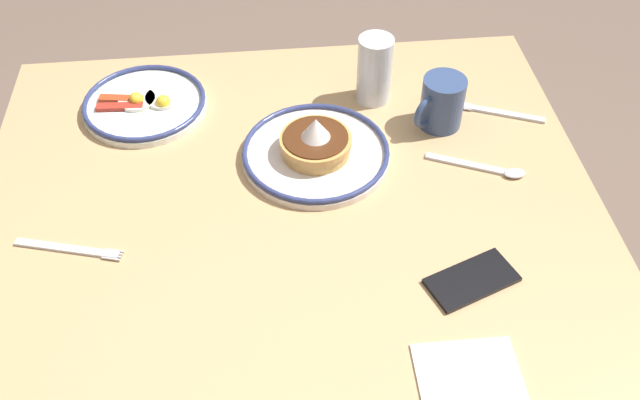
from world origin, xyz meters
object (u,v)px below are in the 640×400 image
drinking_glass (374,73)px  paper_napkin (471,383)px  fork_far (69,249)px  plate_center_pancakes (316,150)px  cell_phone (472,280)px  coffee_mug (441,102)px  fork_near (500,113)px  plate_near_main (145,104)px  tea_spoon (489,169)px

drinking_glass → paper_napkin: bearing=93.1°
drinking_glass → paper_napkin: (-0.04, 0.67, -0.06)m
fork_far → plate_center_pancakes: bearing=-156.8°
cell_phone → coffee_mug: bearing=-116.0°
coffee_mug → fork_far: (0.68, 0.26, -0.05)m
cell_phone → plate_center_pancakes: bearing=-76.6°
paper_napkin → plate_center_pancakes: bearing=-70.9°
paper_napkin → fork_near: bearing=-109.8°
coffee_mug → cell_phone: coffee_mug is taller
cell_phone → fork_near: size_ratio=0.84×
plate_center_pancakes → fork_near: bearing=-166.4°
plate_near_main → drinking_glass: (-0.47, 0.01, 0.05)m
drinking_glass → fork_far: size_ratio=0.76×
cell_phone → tea_spoon: 0.27m
plate_near_main → paper_napkin: bearing=126.5°
plate_center_pancakes → fork_far: size_ratio=1.51×
drinking_glass → fork_near: bearing=162.3°
drinking_glass → fork_near: 0.27m
paper_napkin → fork_far: size_ratio=0.81×
paper_napkin → fork_near: fork_near is taller
paper_napkin → tea_spoon: bearing=-108.8°
drinking_glass → paper_napkin: drinking_glass is taller
tea_spoon → cell_phone: bearing=68.6°
drinking_glass → cell_phone: (-0.08, 0.49, -0.06)m
drinking_glass → plate_near_main: bearing=-1.5°
coffee_mug → tea_spoon: size_ratio=0.62×
coffee_mug → paper_napkin: bearing=82.0°
cell_phone → fork_far: cell_phone is taller
coffee_mug → tea_spoon: (-0.06, 0.14, -0.05)m
plate_center_pancakes → cell_phone: size_ratio=1.94×
plate_center_pancakes → drinking_glass: 0.22m
paper_napkin → coffee_mug: bearing=-98.0°
paper_napkin → fork_far: bearing=-27.3°
coffee_mug → drinking_glass: 0.15m
plate_center_pancakes → paper_napkin: bearing=109.1°
coffee_mug → paper_napkin: 0.58m
plate_center_pancakes → fork_far: 0.47m
plate_near_main → plate_center_pancakes: 0.38m
drinking_glass → fork_near: (-0.25, 0.08, -0.06)m
plate_near_main → cell_phone: (-0.55, 0.50, -0.01)m
plate_near_main → plate_center_pancakes: plate_center_pancakes is taller
drinking_glass → paper_napkin: size_ratio=0.94×
plate_near_main → cell_phone: plate_near_main is taller
fork_near → fork_far: (0.81, 0.28, -0.00)m
fork_near → drinking_glass: bearing=-17.7°
coffee_mug → paper_napkin: coffee_mug is taller
drinking_glass → coffee_mug: bearing=140.3°
plate_near_main → coffee_mug: bearing=169.4°
plate_center_pancakes → tea_spoon: plate_center_pancakes is taller
plate_center_pancakes → fork_far: plate_center_pancakes is taller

